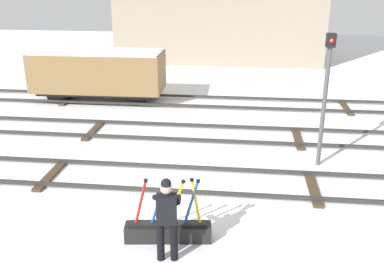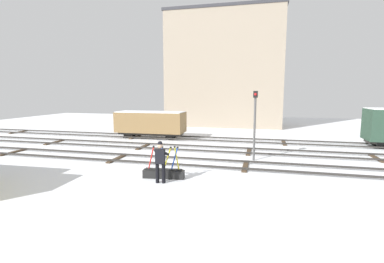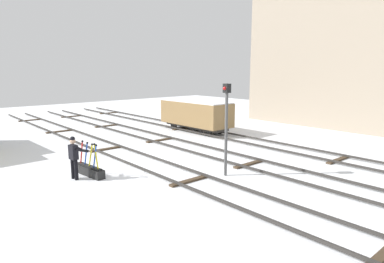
% 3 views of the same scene
% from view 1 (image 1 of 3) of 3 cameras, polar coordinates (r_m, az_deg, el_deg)
% --- Properties ---
extents(ground_plane, '(60.00, 60.00, 0.00)m').
position_cam_1_polar(ground_plane, '(11.80, -1.83, -6.63)').
color(ground_plane, white).
extents(track_main_line, '(44.00, 1.94, 0.18)m').
position_cam_1_polar(track_main_line, '(11.75, -1.83, -6.17)').
color(track_main_line, '#2D2B28').
rests_on(track_main_line, ground_plane).
extents(track_siding_near, '(44.00, 1.94, 0.18)m').
position_cam_1_polar(track_siding_near, '(15.02, 0.14, -0.14)').
color(track_siding_near, '#2D2B28').
rests_on(track_siding_near, ground_plane).
extents(track_siding_far, '(44.00, 1.94, 0.18)m').
position_cam_1_polar(track_siding_far, '(18.61, 1.46, 3.91)').
color(track_siding_far, '#2D2B28').
rests_on(track_siding_far, ground_plane).
extents(switch_lever_frame, '(1.83, 0.56, 1.44)m').
position_cam_1_polar(switch_lever_frame, '(9.38, -3.07, -12.55)').
color(switch_lever_frame, black).
rests_on(switch_lever_frame, ground_plane).
extents(rail_worker, '(0.59, 0.71, 1.75)m').
position_cam_1_polar(rail_worker, '(8.45, -3.29, -10.70)').
color(rail_worker, black).
rests_on(rail_worker, ground_plane).
extents(signal_post, '(0.24, 0.32, 3.77)m').
position_cam_1_polar(signal_post, '(12.60, 16.98, 5.50)').
color(signal_post, '#4C4C4C').
rests_on(signal_post, ground_plane).
extents(freight_car_back_track, '(5.53, 2.09, 2.16)m').
position_cam_1_polar(freight_car_back_track, '(19.24, -12.08, 7.53)').
color(freight_car_back_track, '#2D2B28').
rests_on(freight_car_back_track, ground_plane).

